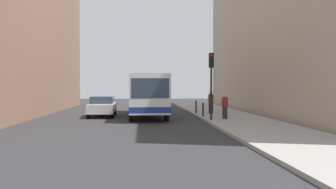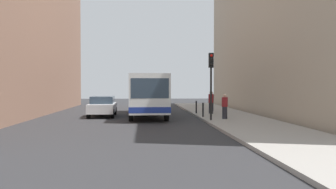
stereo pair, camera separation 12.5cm
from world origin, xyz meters
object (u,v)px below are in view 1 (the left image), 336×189
at_px(bus, 146,93).
at_px(pedestrian_mid_sidewalk, 211,102).
at_px(car_beside_bus, 102,106).
at_px(bollard_mid, 196,107).
at_px(pedestrian_near_signal, 225,106).
at_px(traffic_light, 211,73).
at_px(pedestrian_far_sidewalk, 211,102).
at_px(bollard_near, 203,110).

xyz_separation_m(bus, pedestrian_mid_sidewalk, (4.85, -0.07, -0.73)).
distance_m(car_beside_bus, bollard_mid, 7.04).
height_order(bus, pedestrian_near_signal, bus).
bearing_deg(traffic_light, pedestrian_far_sidewalk, 78.99).
bearing_deg(pedestrian_far_sidewalk, bollard_mid, 7.52).
distance_m(traffic_light, bollard_mid, 5.98).
bearing_deg(traffic_light, pedestrian_mid_sidewalk, 79.33).
relative_size(traffic_light, bollard_near, 4.32).
distance_m(bollard_mid, pedestrian_near_signal, 4.86).
bearing_deg(bollard_near, car_beside_bus, 160.58).
relative_size(car_beside_bus, pedestrian_mid_sidewalk, 2.61).
height_order(bus, bollard_near, bus).
relative_size(pedestrian_near_signal, pedestrian_mid_sidewalk, 0.93).
height_order(car_beside_bus, pedestrian_far_sidewalk, pedestrian_far_sidewalk).
distance_m(bollard_near, pedestrian_mid_sidewalk, 2.96).
distance_m(bollard_mid, pedestrian_far_sidewalk, 2.56).
relative_size(bollard_near, pedestrian_mid_sidewalk, 0.56).
height_order(traffic_light, pedestrian_mid_sidewalk, traffic_light).
height_order(traffic_light, bollard_near, traffic_light).
xyz_separation_m(bollard_mid, pedestrian_mid_sidewalk, (1.06, -0.39, 0.37)).
bearing_deg(pedestrian_mid_sidewalk, pedestrian_far_sidewalk, -162.19).
bearing_deg(pedestrian_far_sidewalk, traffic_light, 34.39).
relative_size(bus, bollard_mid, 11.67).
distance_m(bus, pedestrian_mid_sidewalk, 4.91).
distance_m(bollard_near, pedestrian_far_sidewalk, 5.37).
bearing_deg(pedestrian_mid_sidewalk, car_beside_bus, -58.55).
relative_size(bollard_mid, pedestrian_far_sidewalk, 0.59).
height_order(car_beside_bus, pedestrian_near_signal, pedestrian_near_signal).
bearing_deg(traffic_light, bollard_near, 92.43).
distance_m(car_beside_bus, pedestrian_near_signal, 9.09).
xyz_separation_m(bollard_near, pedestrian_far_sidewalk, (1.56, 5.13, 0.33)).
height_order(bus, bollard_mid, bus).
bearing_deg(bus, pedestrian_mid_sidewalk, 177.65).
distance_m(car_beside_bus, pedestrian_mid_sidewalk, 8.07).
bearing_deg(pedestrian_near_signal, bus, 108.63).
bearing_deg(pedestrian_mid_sidewalk, bus, -61.24).
relative_size(traffic_light, pedestrian_near_signal, 2.60).
relative_size(traffic_light, pedestrian_mid_sidewalk, 2.41).
bearing_deg(pedestrian_mid_sidewalk, bollard_near, 8.38).
bearing_deg(car_beside_bus, pedestrian_near_signal, 152.43).
bearing_deg(bollard_mid, traffic_light, -88.96).
distance_m(bus, pedestrian_near_signal, 6.65).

